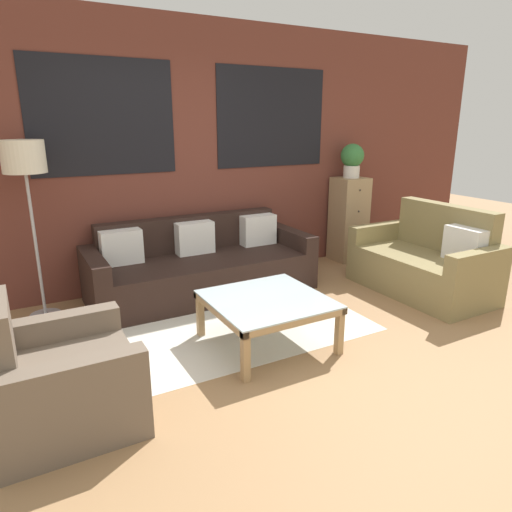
{
  "coord_description": "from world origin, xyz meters",
  "views": [
    {
      "loc": [
        -1.87,
        -2.34,
        1.76
      ],
      "look_at": [
        0.1,
        1.25,
        0.55
      ],
      "focal_mm": 32.0,
      "sensor_mm": 36.0,
      "label": 1
    }
  ],
  "objects_px": {
    "couch_dark": "(201,267)",
    "armchair_corner": "(60,381)",
    "floor_lamp": "(25,166)",
    "settee_vintage": "(425,264)",
    "coffee_table": "(267,305)",
    "potted_plant": "(352,159)",
    "drawer_cabinet": "(349,219)"
  },
  "relations": [
    {
      "from": "couch_dark",
      "to": "armchair_corner",
      "type": "bearing_deg",
      "value": -133.87
    },
    {
      "from": "floor_lamp",
      "to": "settee_vintage",
      "type": "bearing_deg",
      "value": -19.15
    },
    {
      "from": "couch_dark",
      "to": "coffee_table",
      "type": "height_order",
      "value": "couch_dark"
    },
    {
      "from": "floor_lamp",
      "to": "potted_plant",
      "type": "relative_size",
      "value": 3.82
    },
    {
      "from": "coffee_table",
      "to": "potted_plant",
      "type": "bearing_deg",
      "value": 36.35
    },
    {
      "from": "drawer_cabinet",
      "to": "settee_vintage",
      "type": "bearing_deg",
      "value": -92.68
    },
    {
      "from": "potted_plant",
      "to": "settee_vintage",
      "type": "bearing_deg",
      "value": -92.68
    },
    {
      "from": "couch_dark",
      "to": "potted_plant",
      "type": "height_order",
      "value": "potted_plant"
    },
    {
      "from": "couch_dark",
      "to": "floor_lamp",
      "type": "height_order",
      "value": "floor_lamp"
    },
    {
      "from": "coffee_table",
      "to": "floor_lamp",
      "type": "xyz_separation_m",
      "value": [
        -1.54,
        1.5,
        1.05
      ]
    },
    {
      "from": "coffee_table",
      "to": "couch_dark",
      "type": "bearing_deg",
      "value": 90.74
    },
    {
      "from": "settee_vintage",
      "to": "potted_plant",
      "type": "height_order",
      "value": "potted_plant"
    },
    {
      "from": "armchair_corner",
      "to": "drawer_cabinet",
      "type": "bearing_deg",
      "value": 26.47
    },
    {
      "from": "settee_vintage",
      "to": "coffee_table",
      "type": "height_order",
      "value": "settee_vintage"
    },
    {
      "from": "settee_vintage",
      "to": "potted_plant",
      "type": "xyz_separation_m",
      "value": [
        0.06,
        1.35,
        1.0
      ]
    },
    {
      "from": "settee_vintage",
      "to": "drawer_cabinet",
      "type": "relative_size",
      "value": 1.35
    },
    {
      "from": "floor_lamp",
      "to": "potted_plant",
      "type": "distance_m",
      "value": 3.7
    },
    {
      "from": "couch_dark",
      "to": "drawer_cabinet",
      "type": "relative_size",
      "value": 2.16
    },
    {
      "from": "settee_vintage",
      "to": "coffee_table",
      "type": "relative_size",
      "value": 1.61
    },
    {
      "from": "settee_vintage",
      "to": "drawer_cabinet",
      "type": "xyz_separation_m",
      "value": [
        0.06,
        1.35,
        0.23
      ]
    },
    {
      "from": "coffee_table",
      "to": "potted_plant",
      "type": "distance_m",
      "value": 2.84
    },
    {
      "from": "armchair_corner",
      "to": "coffee_table",
      "type": "xyz_separation_m",
      "value": [
        1.59,
        0.28,
        0.07
      ]
    },
    {
      "from": "coffee_table",
      "to": "drawer_cabinet",
      "type": "distance_m",
      "value": 2.68
    },
    {
      "from": "armchair_corner",
      "to": "floor_lamp",
      "type": "xyz_separation_m",
      "value": [
        0.05,
        1.78,
        1.12
      ]
    },
    {
      "from": "armchair_corner",
      "to": "potted_plant",
      "type": "bearing_deg",
      "value": 26.47
    },
    {
      "from": "settee_vintage",
      "to": "floor_lamp",
      "type": "height_order",
      "value": "floor_lamp"
    },
    {
      "from": "coffee_table",
      "to": "armchair_corner",
      "type": "bearing_deg",
      "value": -170.0
    },
    {
      "from": "armchair_corner",
      "to": "settee_vintage",
      "type": "bearing_deg",
      "value": 7.99
    },
    {
      "from": "couch_dark",
      "to": "floor_lamp",
      "type": "distance_m",
      "value": 1.89
    },
    {
      "from": "armchair_corner",
      "to": "floor_lamp",
      "type": "distance_m",
      "value": 2.1
    },
    {
      "from": "couch_dark",
      "to": "armchair_corner",
      "type": "height_order",
      "value": "armchair_corner"
    },
    {
      "from": "couch_dark",
      "to": "settee_vintage",
      "type": "height_order",
      "value": "settee_vintage"
    }
  ]
}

